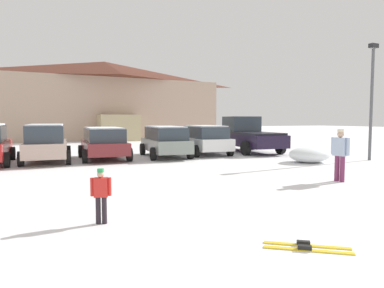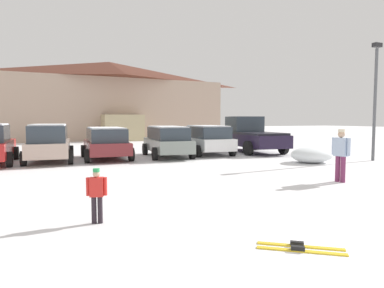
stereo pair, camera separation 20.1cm
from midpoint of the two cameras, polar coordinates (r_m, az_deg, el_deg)
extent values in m
cube|color=tan|center=(37.00, -13.39, 5.52)|extent=(21.93, 9.50, 5.89)
pyramid|color=#52261A|center=(37.31, -13.50, 11.62)|extent=(22.55, 10.12, 2.05)
cube|color=tan|center=(31.82, -11.24, 2.66)|extent=(3.65, 1.91, 2.40)
cylinder|color=black|center=(18.86, -26.98, -1.34)|extent=(0.24, 0.65, 0.64)
cylinder|color=black|center=(15.95, -27.82, -2.29)|extent=(0.24, 0.65, 0.64)
cube|color=#BA9E8F|center=(17.23, -22.36, -0.63)|extent=(2.14, 4.48, 0.63)
cube|color=#2D3842|center=(17.11, -22.44, 1.64)|extent=(1.83, 3.42, 0.74)
cube|color=white|center=(17.10, -22.48, 2.99)|extent=(1.71, 3.25, 0.06)
cylinder|color=black|center=(18.67, -24.95, -1.33)|extent=(0.28, 0.66, 0.64)
cylinder|color=black|center=(18.56, -19.19, -1.21)|extent=(0.28, 0.66, 0.64)
cylinder|color=black|center=(16.02, -25.97, -2.21)|extent=(0.28, 0.66, 0.64)
cylinder|color=black|center=(15.89, -19.25, -2.07)|extent=(0.28, 0.66, 0.64)
cube|color=maroon|center=(17.45, -13.82, -0.48)|extent=(2.11, 4.29, 0.57)
cube|color=#2D3842|center=(17.33, -13.82, 1.48)|extent=(1.82, 3.27, 0.63)
cube|color=white|center=(17.32, -13.84, 2.62)|extent=(1.70, 3.11, 0.06)
cylinder|color=black|center=(18.67, -17.36, -1.13)|extent=(0.26, 0.65, 0.64)
cylinder|color=black|center=(18.90, -11.27, -0.96)|extent=(0.26, 0.65, 0.64)
cylinder|color=black|center=(16.09, -16.77, -1.94)|extent=(0.26, 0.65, 0.64)
cylinder|color=black|center=(16.36, -9.73, -1.72)|extent=(0.26, 0.65, 0.64)
cube|color=gray|center=(17.99, -3.84, -0.16)|extent=(2.22, 4.58, 0.62)
cube|color=#2D3842|center=(17.87, -3.78, 1.80)|extent=(1.89, 3.50, 0.62)
cube|color=white|center=(17.86, -3.78, 2.89)|extent=(1.77, 3.33, 0.06)
cylinder|color=black|center=(19.16, -7.54, -0.85)|extent=(0.29, 0.66, 0.64)
cylinder|color=black|center=(19.57, -2.13, -0.71)|extent=(0.29, 0.66, 0.64)
cylinder|color=black|center=(16.48, -5.85, -1.64)|extent=(0.29, 0.66, 0.64)
cylinder|color=black|center=(16.97, 0.36, -1.46)|extent=(0.29, 0.66, 0.64)
cube|color=silver|center=(19.27, 2.84, 0.14)|extent=(2.26, 4.32, 0.63)
cube|color=#2D3842|center=(19.16, 2.93, 1.99)|extent=(1.93, 3.30, 0.62)
cube|color=white|center=(19.15, 2.93, 3.01)|extent=(1.81, 3.14, 0.06)
cylinder|color=black|center=(20.19, -1.05, -0.56)|extent=(0.29, 0.66, 0.64)
cylinder|color=black|center=(20.84, 4.09, -0.43)|extent=(0.29, 0.66, 0.64)
cylinder|color=black|center=(17.76, 1.36, -1.21)|extent=(0.29, 0.66, 0.64)
cylinder|color=black|center=(18.49, 7.07, -1.03)|extent=(0.29, 0.66, 0.64)
cube|color=black|center=(20.82, 10.29, 0.70)|extent=(2.58, 5.49, 0.70)
cube|color=#2D3842|center=(21.72, 8.97, 3.16)|extent=(2.05, 1.88, 1.05)
cube|color=black|center=(19.99, 11.59, 1.72)|extent=(2.34, 3.11, 0.12)
cylinder|color=black|center=(21.77, 5.68, -0.03)|extent=(0.34, 0.82, 0.80)
cylinder|color=black|center=(22.77, 10.82, 0.10)|extent=(0.34, 0.82, 0.80)
cylinder|color=black|center=(18.91, 9.63, -0.70)|extent=(0.34, 0.82, 0.80)
cylinder|color=black|center=(20.06, 15.27, -0.51)|extent=(0.34, 0.82, 0.80)
cylinder|color=#271F26|center=(6.80, -14.24, -10.58)|extent=(0.09, 0.09, 0.51)
cylinder|color=#271F26|center=(6.82, -15.19, -10.56)|extent=(0.09, 0.09, 0.51)
cube|color=red|center=(6.71, -14.79, -6.94)|extent=(0.29, 0.22, 0.36)
cylinder|color=red|center=(6.69, -13.42, -6.87)|extent=(0.07, 0.07, 0.35)
cylinder|color=red|center=(6.74, -16.14, -6.84)|extent=(0.07, 0.07, 0.35)
sphere|color=tan|center=(6.67, -14.82, -4.84)|extent=(0.13, 0.13, 0.13)
cylinder|color=#2A9953|center=(6.66, -14.84, -4.24)|extent=(0.13, 0.13, 0.06)
cylinder|color=#712B52|center=(11.73, 24.31, -3.88)|extent=(0.15, 0.15, 0.82)
cylinder|color=#712B52|center=(11.82, 23.56, -3.80)|extent=(0.15, 0.15, 0.82)
cube|color=#A5B9D7|center=(11.70, 24.03, -0.45)|extent=(0.31, 0.44, 0.58)
cylinder|color=#A5B9D7|center=(11.57, 25.12, -0.45)|extent=(0.11, 0.11, 0.55)
cylinder|color=#A5B9D7|center=(11.83, 22.98, -0.30)|extent=(0.11, 0.11, 0.55)
sphere|color=tan|center=(11.68, 24.09, 1.49)|extent=(0.21, 0.21, 0.21)
cylinder|color=beige|center=(11.68, 24.11, 2.04)|extent=(0.20, 0.20, 0.10)
cube|color=gold|center=(5.80, 18.58, -15.85)|extent=(1.08, 0.87, 0.02)
cube|color=black|center=(5.78, 18.08, -15.48)|extent=(0.21, 0.19, 0.06)
cube|color=gold|center=(5.61, 18.76, -16.54)|extent=(1.08, 0.87, 0.02)
cube|color=black|center=(5.59, 18.24, -16.16)|extent=(0.21, 0.19, 0.06)
cylinder|color=#515459|center=(18.51, 28.45, 5.72)|extent=(0.14, 0.14, 5.29)
cube|color=#232326|center=(18.82, 28.75, 14.25)|extent=(0.44, 0.24, 0.20)
ellipsoid|color=white|center=(16.51, 19.67, -1.71)|extent=(2.00, 1.60, 0.72)
camera|label=1|loc=(0.10, -89.50, 0.04)|focal=32.00mm
camera|label=2|loc=(0.10, 90.50, -0.04)|focal=32.00mm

